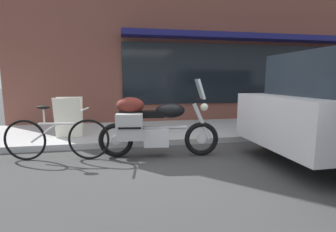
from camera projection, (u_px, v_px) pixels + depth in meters
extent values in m
plane|color=#3A3A3A|center=(174.00, 164.00, 4.08)|extent=(80.00, 80.00, 0.00)
torus|color=black|center=(201.00, 139.00, 4.48)|extent=(0.62, 0.16, 0.62)
cylinder|color=silver|center=(201.00, 139.00, 4.48)|extent=(0.17, 0.08, 0.16)
torus|color=black|center=(116.00, 140.00, 4.39)|extent=(0.62, 0.16, 0.62)
cylinder|color=silver|center=(116.00, 140.00, 4.39)|extent=(0.17, 0.08, 0.16)
cube|color=silver|center=(156.00, 137.00, 4.42)|extent=(0.47, 0.35, 0.32)
cylinder|color=silver|center=(159.00, 127.00, 4.40)|extent=(1.00, 0.18, 0.06)
ellipsoid|color=black|center=(170.00, 111.00, 4.37)|extent=(0.55, 0.34, 0.26)
cube|color=black|center=(146.00, 114.00, 4.35)|extent=(0.62, 0.31, 0.11)
cube|color=black|center=(128.00, 115.00, 4.34)|extent=(0.30, 0.25, 0.18)
cylinder|color=silver|center=(202.00, 121.00, 4.44)|extent=(0.35, 0.11, 0.67)
cylinder|color=black|center=(195.00, 99.00, 4.37)|extent=(0.11, 0.62, 0.04)
cube|color=silver|center=(200.00, 89.00, 4.35)|extent=(0.19, 0.34, 0.35)
sphere|color=#EAEACC|center=(204.00, 107.00, 4.40)|extent=(0.14, 0.14, 0.14)
cube|color=#A1A1A1|center=(129.00, 127.00, 4.13)|extent=(0.46, 0.25, 0.44)
cube|color=black|center=(130.00, 128.00, 4.02)|extent=(0.37, 0.06, 0.03)
ellipsoid|color=#591E19|center=(130.00, 105.00, 4.31)|extent=(0.51, 0.38, 0.28)
torus|color=black|center=(89.00, 139.00, 4.25)|extent=(0.70, 0.13, 0.71)
torus|color=black|center=(25.00, 140.00, 4.20)|extent=(0.70, 0.13, 0.71)
cylinder|color=silver|center=(56.00, 124.00, 4.18)|extent=(0.59, 0.11, 0.04)
cylinder|color=silver|center=(44.00, 133.00, 4.20)|extent=(0.46, 0.10, 0.34)
cylinder|color=silver|center=(44.00, 117.00, 4.16)|extent=(0.03, 0.03, 0.30)
ellipsoid|color=black|center=(43.00, 107.00, 4.13)|extent=(0.23, 0.13, 0.06)
cylinder|color=silver|center=(84.00, 109.00, 4.17)|extent=(0.09, 0.48, 0.03)
cylinder|color=black|center=(274.00, 133.00, 4.91)|extent=(0.66, 0.22, 0.66)
cube|color=silver|center=(68.00, 118.00, 5.28)|extent=(0.55, 0.18, 0.87)
cube|color=silver|center=(70.00, 117.00, 5.49)|extent=(0.55, 0.18, 0.87)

